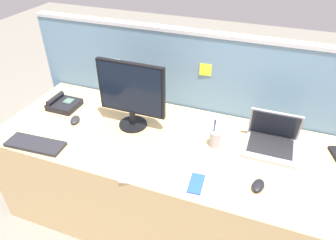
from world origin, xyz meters
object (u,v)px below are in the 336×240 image
(desktop_monitor, at_px, (131,93))
(cell_phone_blue_case, at_px, (196,184))
(computer_mouse_right_hand, at_px, (75,120))
(desk_phone, at_px, (63,104))
(keyboard_main, at_px, (35,144))
(computer_mouse_left_hand, at_px, (258,186))
(cell_phone_white_slab, at_px, (128,173))
(laptop, at_px, (272,139))
(pen_cup, at_px, (215,139))

(desktop_monitor, height_order, cell_phone_blue_case, desktop_monitor)
(computer_mouse_right_hand, distance_m, cell_phone_blue_case, 0.97)
(desk_phone, xyz_separation_m, keyboard_main, (0.11, -0.43, -0.02))
(computer_mouse_left_hand, xyz_separation_m, cell_phone_white_slab, (-0.68, -0.15, -0.01))
(laptop, bearing_deg, computer_mouse_left_hand, -94.28)
(laptop, relative_size, pen_cup, 1.58)
(desktop_monitor, relative_size, cell_phone_blue_case, 3.10)
(cell_phone_white_slab, bearing_deg, pen_cup, 36.73)
(computer_mouse_left_hand, bearing_deg, laptop, 96.52)
(desktop_monitor, bearing_deg, computer_mouse_right_hand, -164.28)
(pen_cup, bearing_deg, computer_mouse_left_hand, -41.76)
(desktop_monitor, height_order, computer_mouse_right_hand, desktop_monitor)
(computer_mouse_left_hand, relative_size, cell_phone_blue_case, 0.69)
(computer_mouse_left_hand, bearing_deg, desktop_monitor, 172.09)
(keyboard_main, bearing_deg, laptop, 16.60)
(pen_cup, bearing_deg, keyboard_main, -159.38)
(desk_phone, xyz_separation_m, cell_phone_white_slab, (0.75, -0.46, -0.02))
(keyboard_main, bearing_deg, computer_mouse_right_hand, 71.55)
(desktop_monitor, bearing_deg, laptop, 5.93)
(pen_cup, relative_size, cell_phone_blue_case, 1.31)
(computer_mouse_left_hand, bearing_deg, pen_cup, 149.05)
(computer_mouse_left_hand, relative_size, cell_phone_white_slab, 0.70)
(desk_phone, height_order, pen_cup, pen_cup)
(laptop, bearing_deg, pen_cup, -159.89)
(desk_phone, height_order, computer_mouse_left_hand, desk_phone)
(desk_phone, height_order, cell_phone_blue_case, desk_phone)
(computer_mouse_right_hand, distance_m, cell_phone_white_slab, 0.65)
(desk_phone, distance_m, pen_cup, 1.14)
(laptop, distance_m, desk_phone, 1.46)
(keyboard_main, height_order, cell_phone_blue_case, keyboard_main)
(computer_mouse_right_hand, distance_m, pen_cup, 0.95)
(desk_phone, distance_m, computer_mouse_left_hand, 1.46)
(laptop, relative_size, computer_mouse_right_hand, 3.01)
(desktop_monitor, relative_size, laptop, 1.49)
(desk_phone, relative_size, cell_phone_blue_case, 1.40)
(pen_cup, xyz_separation_m, cell_phone_blue_case, (-0.01, -0.35, -0.05))
(desktop_monitor, xyz_separation_m, pen_cup, (0.56, -0.03, -0.19))
(desk_phone, xyz_separation_m, computer_mouse_right_hand, (0.19, -0.13, -0.01))
(keyboard_main, xyz_separation_m, cell_phone_blue_case, (1.01, 0.04, -0.01))
(laptop, bearing_deg, cell_phone_white_slab, -143.32)
(pen_cup, relative_size, cell_phone_white_slab, 1.32)
(desktop_monitor, distance_m, pen_cup, 0.59)
(computer_mouse_right_hand, relative_size, pen_cup, 0.53)
(pen_cup, bearing_deg, cell_phone_blue_case, -92.13)
(laptop, relative_size, cell_phone_white_slab, 2.09)
(laptop, height_order, pen_cup, laptop)
(desk_phone, relative_size, pen_cup, 1.07)
(keyboard_main, bearing_deg, pen_cup, 16.72)
(desk_phone, height_order, cell_phone_white_slab, desk_phone)
(keyboard_main, bearing_deg, desktop_monitor, 37.63)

